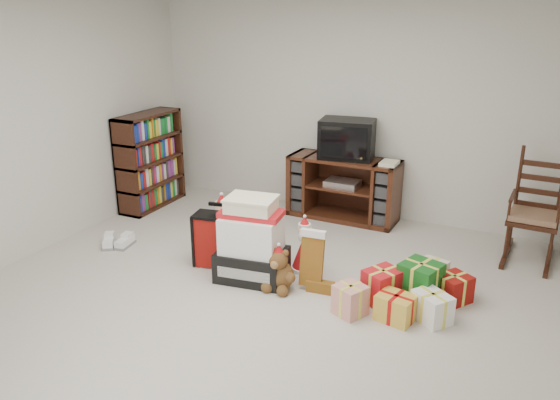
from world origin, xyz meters
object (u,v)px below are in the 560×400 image
(mrs_claus_figurine, at_px, (223,229))
(sneaker_pair, at_px, (117,242))
(tv_stand, at_px, (343,188))
(rocking_chair, at_px, (533,221))
(teddy_bear, at_px, (279,272))
(santa_figurine, at_px, (304,249))
(gift_pile, at_px, (252,244))
(gift_cluster, at_px, (407,291))
(red_suitcase, at_px, (217,240))
(crt_television, at_px, (347,139))
(bookshelf, at_px, (150,162))

(mrs_claus_figurine, bearing_deg, sneaker_pair, -159.40)
(tv_stand, bearing_deg, sneaker_pair, -134.23)
(rocking_chair, xyz_separation_m, teddy_bear, (-1.99, -1.67, -0.22))
(tv_stand, distance_m, teddy_bear, 1.94)
(santa_figurine, relative_size, sneaker_pair, 1.50)
(gift_pile, xyz_separation_m, gift_cluster, (1.42, 0.11, -0.21))
(tv_stand, distance_m, red_suitcase, 1.89)
(red_suitcase, relative_size, santa_figurine, 1.13)
(santa_figurine, bearing_deg, gift_pile, -135.21)
(rocking_chair, bearing_deg, mrs_claus_figurine, -154.52)
(gift_pile, distance_m, teddy_bear, 0.37)
(gift_pile, height_order, teddy_bear, gift_pile)
(gift_pile, height_order, crt_television, crt_television)
(bookshelf, xyz_separation_m, santa_figurine, (2.47, -0.88, -0.36))
(red_suitcase, bearing_deg, bookshelf, 135.56)
(bookshelf, xyz_separation_m, gift_cluster, (3.51, -1.13, -0.44))
(mrs_claus_figurine, bearing_deg, tv_stand, 60.12)
(gift_pile, height_order, mrs_claus_figurine, gift_pile)
(tv_stand, height_order, teddy_bear, tv_stand)
(tv_stand, relative_size, rocking_chair, 1.14)
(crt_television, bearing_deg, tv_stand, -124.28)
(crt_television, bearing_deg, bookshelf, -173.36)
(sneaker_pair, relative_size, gift_cluster, 0.32)
(tv_stand, bearing_deg, gift_cluster, -54.26)
(gift_pile, bearing_deg, mrs_claus_figurine, 135.79)
(rocking_chair, height_order, mrs_claus_figurine, rocking_chair)
(sneaker_pair, bearing_deg, rocking_chair, -2.54)
(red_suitcase, height_order, crt_television, crt_television)
(red_suitcase, relative_size, mrs_claus_figurine, 1.01)
(gift_pile, bearing_deg, crt_television, 74.91)
(gift_pile, distance_m, santa_figurine, 0.54)
(mrs_claus_figurine, bearing_deg, gift_pile, -36.97)
(red_suitcase, bearing_deg, mrs_claus_figurine, 102.47)
(rocking_chair, bearing_deg, red_suitcase, -147.86)
(bookshelf, height_order, red_suitcase, bookshelf)
(mrs_claus_figurine, bearing_deg, bookshelf, 151.82)
(teddy_bear, bearing_deg, crt_television, 91.77)
(teddy_bear, bearing_deg, red_suitcase, 166.81)
(red_suitcase, height_order, mrs_claus_figurine, red_suitcase)
(red_suitcase, xyz_separation_m, crt_television, (0.69, 1.78, 0.70))
(teddy_bear, bearing_deg, rocking_chair, 40.01)
(gift_pile, relative_size, teddy_bear, 2.01)
(rocking_chair, bearing_deg, gift_cluster, -117.69)
(gift_pile, xyz_separation_m, red_suitcase, (-0.43, 0.09, -0.07))
(rocking_chair, height_order, santa_figurine, rocking_chair)
(gift_cluster, bearing_deg, rocking_chair, 58.77)
(teddy_bear, height_order, crt_television, crt_television)
(bookshelf, distance_m, crt_television, 2.47)
(crt_television, bearing_deg, gift_cluster, -64.96)
(red_suitcase, xyz_separation_m, sneaker_pair, (-1.20, -0.07, -0.22))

